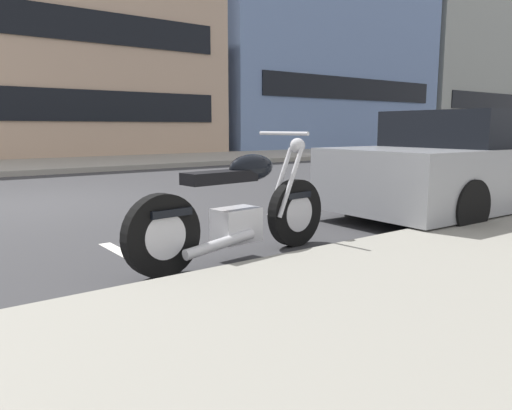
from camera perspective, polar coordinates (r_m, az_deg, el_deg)
The scene contains 9 objects.
ground_plane at distance 8.26m, azimuth -24.67°, elevation 0.02°, with size 260.00×260.00×0.00m, color #333335.
sidewalk_far_curb at distance 20.61m, azimuth 4.83°, elevation 5.90°, with size 120.00×5.00×0.14m, color gray.
parking_stall_stripe at distance 4.26m, azimuth -12.07°, elevation -7.11°, with size 0.12×2.20×0.01m, color silver.
parked_motorcycle at distance 4.35m, azimuth -2.03°, elevation -0.70°, with size 2.20×0.62×1.13m.
parked_car_across_street at distance 7.51m, azimuth 24.44°, elevation 4.31°, with size 4.72×1.90×1.38m.
car_opposite_curb at distance 22.75m, azimuth 21.32°, elevation 7.15°, with size 4.10×1.83×1.46m.
townhouse_behind_pole at distance 24.01m, azimuth -22.40°, elevation 16.00°, with size 11.14×10.67×8.75m.
townhouse_corner_block at distance 30.64m, azimuth 4.14°, elevation 20.12°, with size 14.45×10.22×14.20m.
townhouse_far_uphill at distance 40.93m, azimuth 20.70°, elevation 16.08°, with size 13.16×9.00×13.25m.
Camera 1 is at (-1.69, -8.00, 1.17)m, focal length 34.54 mm.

